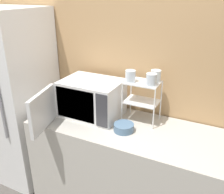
# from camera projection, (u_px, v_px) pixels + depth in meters

# --- Properties ---
(wall_back) EXTENTS (8.00, 0.06, 2.60)m
(wall_back) POSITION_uv_depth(u_px,v_px,m) (146.00, 68.00, 2.20)
(wall_back) COLOR tan
(wall_back) RESTS_ON ground_plane
(counter) EXTENTS (1.68, 0.65, 0.89)m
(counter) POSITION_uv_depth(u_px,v_px,m) (127.00, 170.00, 2.24)
(counter) COLOR #B7B2A8
(counter) RESTS_ON ground_plane
(microwave) EXTENTS (0.54, 0.78, 0.32)m
(microwave) POSITION_uv_depth(u_px,v_px,m) (90.00, 99.00, 2.20)
(microwave) COLOR silver
(microwave) RESTS_ON counter
(dish_rack) EXTENTS (0.29, 0.20, 0.35)m
(dish_rack) POSITION_uv_depth(u_px,v_px,m) (142.00, 93.00, 2.07)
(dish_rack) COLOR white
(dish_rack) RESTS_ON counter
(glass_front_left) EXTENTS (0.08, 0.08, 0.10)m
(glass_front_left) POSITION_uv_depth(u_px,v_px,m) (130.00, 76.00, 2.02)
(glass_front_left) COLOR silver
(glass_front_left) RESTS_ON dish_rack
(glass_back_right) EXTENTS (0.08, 0.08, 0.10)m
(glass_back_right) POSITION_uv_depth(u_px,v_px,m) (156.00, 76.00, 2.02)
(glass_back_right) COLOR silver
(glass_back_right) RESTS_ON dish_rack
(glass_front_right) EXTENTS (0.08, 0.08, 0.10)m
(glass_front_right) POSITION_uv_depth(u_px,v_px,m) (151.00, 79.00, 1.94)
(glass_front_right) COLOR silver
(glass_front_right) RESTS_ON dish_rack
(bowl) EXTENTS (0.16, 0.16, 0.06)m
(bowl) POSITION_uv_depth(u_px,v_px,m) (124.00, 128.00, 1.99)
(bowl) COLOR slate
(bowl) RESTS_ON counter
(refrigerator) EXTENTS (0.73, 0.67, 1.80)m
(refrigerator) POSITION_uv_depth(u_px,v_px,m) (14.00, 98.00, 2.59)
(refrigerator) COLOR white
(refrigerator) RESTS_ON ground_plane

